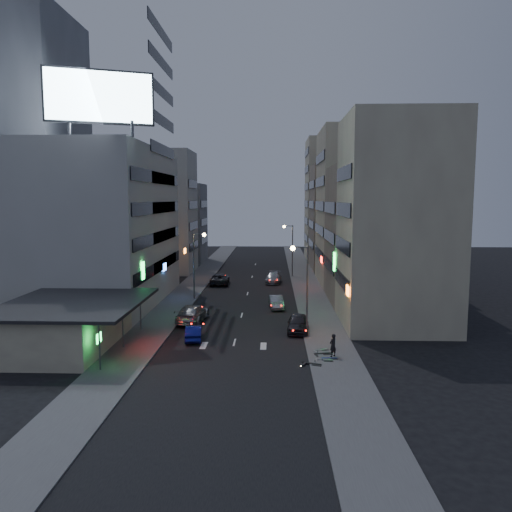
{
  "coord_description": "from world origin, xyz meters",
  "views": [
    {
      "loc": [
        3.27,
        -37.43,
        12.25
      ],
      "look_at": [
        1.33,
        19.26,
        5.69
      ],
      "focal_mm": 35.0,
      "sensor_mm": 36.0,
      "label": 1
    }
  ],
  "objects_px": {
    "scooter_silver_b": "(327,342)",
    "parked_car_right_near": "(298,323)",
    "scooter_blue": "(337,351)",
    "road_car_blue": "(194,333)",
    "person": "(333,345)",
    "parked_car_right_mid": "(276,302)",
    "parked_car_right_far": "(273,278)",
    "road_car_silver": "(192,313)",
    "scooter_silver_a": "(333,352)",
    "parked_car_left": "(220,279)",
    "scooter_black_b": "(330,345)",
    "scooter_black_a": "(323,356)"
  },
  "relations": [
    {
      "from": "scooter_black_a",
      "to": "scooter_silver_b",
      "type": "xyz_separation_m",
      "value": [
        0.7,
        3.89,
        -0.07
      ]
    },
    {
      "from": "road_car_blue",
      "to": "road_car_silver",
      "type": "xyz_separation_m",
      "value": [
        -1.14,
        6.38,
        0.22
      ]
    },
    {
      "from": "road_car_silver",
      "to": "scooter_blue",
      "type": "xyz_separation_m",
      "value": [
        12.99,
        -11.27,
        -0.19
      ]
    },
    {
      "from": "road_car_blue",
      "to": "parked_car_left",
      "type": "bearing_deg",
      "value": -95.85
    },
    {
      "from": "parked_car_left",
      "to": "road_car_silver",
      "type": "height_order",
      "value": "road_car_silver"
    },
    {
      "from": "person",
      "to": "scooter_black_b",
      "type": "distance_m",
      "value": 1.04
    },
    {
      "from": "road_car_silver",
      "to": "person",
      "type": "xyz_separation_m",
      "value": [
        12.68,
        -10.98,
        0.15
      ]
    },
    {
      "from": "parked_car_left",
      "to": "road_car_blue",
      "type": "relative_size",
      "value": 1.44
    },
    {
      "from": "scooter_silver_a",
      "to": "scooter_silver_b",
      "type": "bearing_deg",
      "value": 12.98
    },
    {
      "from": "scooter_black_b",
      "to": "road_car_silver",
      "type": "bearing_deg",
      "value": 38.3
    },
    {
      "from": "scooter_black_a",
      "to": "scooter_black_b",
      "type": "distance_m",
      "value": 3.01
    },
    {
      "from": "parked_car_right_near",
      "to": "scooter_silver_a",
      "type": "height_order",
      "value": "parked_car_right_near"
    },
    {
      "from": "road_car_silver",
      "to": "scooter_silver_a",
      "type": "bearing_deg",
      "value": 142.3
    },
    {
      "from": "road_car_silver",
      "to": "scooter_black_a",
      "type": "xyz_separation_m",
      "value": [
        11.7,
        -12.85,
        -0.12
      ]
    },
    {
      "from": "parked_car_right_near",
      "to": "scooter_silver_b",
      "type": "distance_m",
      "value": 5.95
    },
    {
      "from": "parked_car_right_mid",
      "to": "scooter_silver_b",
      "type": "height_order",
      "value": "parked_car_right_mid"
    },
    {
      "from": "parked_car_right_far",
      "to": "road_car_silver",
      "type": "relative_size",
      "value": 0.88
    },
    {
      "from": "scooter_blue",
      "to": "road_car_blue",
      "type": "bearing_deg",
      "value": 69.89
    },
    {
      "from": "road_car_blue",
      "to": "scooter_black_b",
      "type": "relative_size",
      "value": 1.91
    },
    {
      "from": "person",
      "to": "scooter_black_a",
      "type": "bearing_deg",
      "value": 20.35
    },
    {
      "from": "scooter_silver_a",
      "to": "parked_car_right_mid",
      "type": "bearing_deg",
      "value": 21.81
    },
    {
      "from": "parked_car_right_near",
      "to": "road_car_silver",
      "type": "xyz_separation_m",
      "value": [
        -10.36,
        3.37,
        0.06
      ]
    },
    {
      "from": "parked_car_right_near",
      "to": "scooter_black_a",
      "type": "bearing_deg",
      "value": -77.94
    },
    {
      "from": "parked_car_right_far",
      "to": "scooter_black_b",
      "type": "bearing_deg",
      "value": -78.33
    },
    {
      "from": "parked_car_right_far",
      "to": "scooter_silver_b",
      "type": "height_order",
      "value": "parked_car_right_far"
    },
    {
      "from": "scooter_silver_a",
      "to": "scooter_blue",
      "type": "relative_size",
      "value": 1.09
    },
    {
      "from": "scooter_silver_b",
      "to": "parked_car_right_near",
      "type": "bearing_deg",
      "value": -1.72
    },
    {
      "from": "parked_car_right_near",
      "to": "parked_car_left",
      "type": "relative_size",
      "value": 0.84
    },
    {
      "from": "parked_car_right_near",
      "to": "road_car_blue",
      "type": "relative_size",
      "value": 1.21
    },
    {
      "from": "parked_car_left",
      "to": "scooter_silver_b",
      "type": "distance_m",
      "value": 33.05
    },
    {
      "from": "road_car_silver",
      "to": "parked_car_right_far",
      "type": "bearing_deg",
      "value": -103.78
    },
    {
      "from": "parked_car_right_mid",
      "to": "scooter_blue",
      "type": "xyz_separation_m",
      "value": [
        4.59,
        -17.7,
        -0.02
      ]
    },
    {
      "from": "person",
      "to": "scooter_black_a",
      "type": "distance_m",
      "value": 2.12
    },
    {
      "from": "road_car_silver",
      "to": "parked_car_right_near",
      "type": "bearing_deg",
      "value": 167.34
    },
    {
      "from": "road_car_blue",
      "to": "scooter_black_a",
      "type": "distance_m",
      "value": 12.39
    },
    {
      "from": "parked_car_right_near",
      "to": "scooter_silver_a",
      "type": "xyz_separation_m",
      "value": [
        2.25,
        -8.41,
        -0.08
      ]
    },
    {
      "from": "road_car_blue",
      "to": "scooter_blue",
      "type": "distance_m",
      "value": 12.82
    },
    {
      "from": "parked_car_right_near",
      "to": "scooter_blue",
      "type": "height_order",
      "value": "parked_car_right_near"
    },
    {
      "from": "scooter_silver_a",
      "to": "scooter_black_b",
      "type": "height_order",
      "value": "scooter_black_b"
    },
    {
      "from": "parked_car_left",
      "to": "scooter_silver_a",
      "type": "height_order",
      "value": "parked_car_left"
    },
    {
      "from": "scooter_silver_a",
      "to": "scooter_blue",
      "type": "distance_m",
      "value": 0.64
    },
    {
      "from": "person",
      "to": "scooter_blue",
      "type": "height_order",
      "value": "person"
    },
    {
      "from": "scooter_black_a",
      "to": "parked_car_right_near",
      "type": "bearing_deg",
      "value": 28.84
    },
    {
      "from": "parked_car_right_mid",
      "to": "scooter_silver_a",
      "type": "xyz_separation_m",
      "value": [
        4.21,
        -18.21,
        0.03
      ]
    },
    {
      "from": "road_car_blue",
      "to": "road_car_silver",
      "type": "height_order",
      "value": "road_car_silver"
    },
    {
      "from": "parked_car_left",
      "to": "scooter_blue",
      "type": "relative_size",
      "value": 3.1
    },
    {
      "from": "scooter_black_a",
      "to": "scooter_black_b",
      "type": "xyz_separation_m",
      "value": [
        0.89,
        2.87,
        0.01
      ]
    },
    {
      "from": "parked_car_right_far",
      "to": "road_car_blue",
      "type": "height_order",
      "value": "parked_car_right_far"
    },
    {
      "from": "parked_car_right_mid",
      "to": "scooter_black_a",
      "type": "distance_m",
      "value": 19.56
    },
    {
      "from": "parked_car_right_near",
      "to": "parked_car_left",
      "type": "distance_m",
      "value": 27.1
    }
  ]
}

